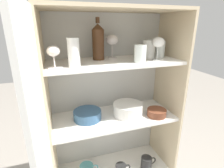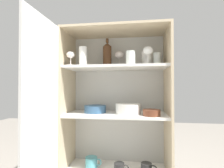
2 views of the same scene
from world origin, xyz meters
The scene contains 20 objects.
cupboard_back_panel centered at (0.00, 0.35, 0.74)m, with size 0.85×0.02×1.48m, color silver.
cupboard_side_left centered at (-0.42, 0.17, 0.74)m, with size 0.02×0.37×1.48m, color #CCB793.
cupboard_side_right centered at (0.42, 0.17, 0.74)m, with size 0.02×0.37×1.48m, color #CCB793.
cupboard_top_panel centered at (0.00, 0.17, 1.49)m, with size 0.85×0.37×0.02m, color #CCB793.
shelf_board_middle centered at (0.00, 0.17, 0.80)m, with size 0.82×0.34×0.02m, color white.
shelf_board_upper centered at (0.00, 0.17, 1.19)m, with size 0.82×0.34×0.02m, color white.
cupboard_door centered at (-0.43, -0.23, 0.74)m, with size 0.02×0.42×1.48m.
tumbler_glass_0 centered at (0.25, 0.19, 1.25)m, with size 0.08×0.08×0.12m.
tumbler_glass_1 centered at (-0.25, 0.07, 1.27)m, with size 0.06×0.06×0.15m.
tumbler_glass_2 centered at (0.12, 0.07, 1.25)m, with size 0.07×0.07×0.10m.
tumbler_glass_3 centered at (0.34, 0.19, 1.25)m, with size 0.06×0.06×0.11m.
wine_glass_0 centered at (0.02, 0.27, 1.31)m, with size 0.08×0.08×0.15m.
wine_glass_1 centered at (0.26, 0.09, 1.30)m, with size 0.08×0.08×0.14m.
wine_glass_2 centered at (-0.35, 0.06, 1.27)m, with size 0.07×0.07×0.11m.
wine_bottle centered at (-0.08, 0.23, 1.31)m, with size 0.07×0.07×0.25m.
plate_stack_white centered at (0.10, 0.16, 0.85)m, with size 0.21×0.21×0.08m.
mixing_bowl_large centered at (-0.18, 0.19, 0.84)m, with size 0.18×0.18×0.06m.
serving_bowl_small centered at (0.28, 0.08, 0.84)m, with size 0.13×0.13×0.05m.
coffee_mug_extra_1 centered at (0.04, 0.10, 0.39)m, with size 0.12×0.08×0.08m.
coffee_mug_extra_2 centered at (-0.21, 0.17, 0.39)m, with size 0.14×0.10×0.09m.
Camera 2 is at (0.17, -1.27, 1.02)m, focal length 28.00 mm.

